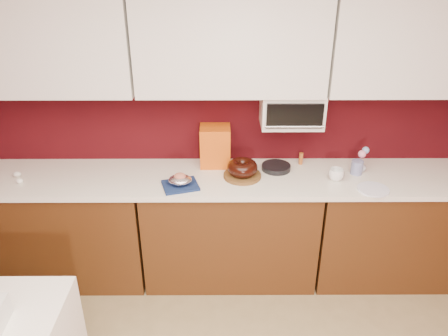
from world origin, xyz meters
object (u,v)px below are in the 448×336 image
bundt_cake (242,168)px  coffee_mug (336,173)px  flower_vase (360,165)px  pandoro_box (215,146)px  blue_jar (357,167)px  toaster_oven (292,109)px  foil_ham_nest (180,180)px

bundt_cake → coffee_mug: size_ratio=2.11×
flower_vase → coffee_mug: bearing=-147.7°
bundt_cake → pandoro_box: 0.31m
bundt_cake → blue_jar: bundt_cake is taller
bundt_cake → pandoro_box: bearing=132.3°
toaster_oven → flower_vase: toaster_oven is taller
bundt_cake → coffee_mug: 0.69m
blue_jar → bundt_cake: bearing=-176.4°
bundt_cake → flower_vase: (0.90, 0.09, -0.03)m
toaster_oven → blue_jar: size_ratio=4.24×
flower_vase → foil_ham_nest: bearing=-170.3°
bundt_cake → toaster_oven: bearing=26.2°
coffee_mug → flower_vase: (0.21, 0.14, 0.00)m
blue_jar → flower_vase: 0.05m
toaster_oven → foil_ham_nest: size_ratio=2.67×
foil_ham_nest → pandoro_box: (0.25, 0.37, 0.10)m
foil_ham_nest → flower_vase: bearing=9.7°
toaster_oven → blue_jar: toaster_oven is taller
toaster_oven → pandoro_box: 0.65m
toaster_oven → foil_ham_nest: (-0.81, -0.32, -0.42)m
toaster_oven → bundt_cake: 0.56m
foil_ham_nest → coffee_mug: coffee_mug is taller
bundt_cake → blue_jar: bearing=3.6°
pandoro_box → blue_jar: 1.09m
pandoro_box → flower_vase: pandoro_box is taller
foil_ham_nest → blue_jar: size_ratio=1.59×
flower_vase → toaster_oven: bearing=170.6°
foil_ham_nest → blue_jar: blue_jar is taller
bundt_cake → coffee_mug: bundt_cake is taller
pandoro_box → coffee_mug: pandoro_box is taller
foil_ham_nest → bundt_cake: bearing=17.7°
pandoro_box → coffee_mug: 0.94m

